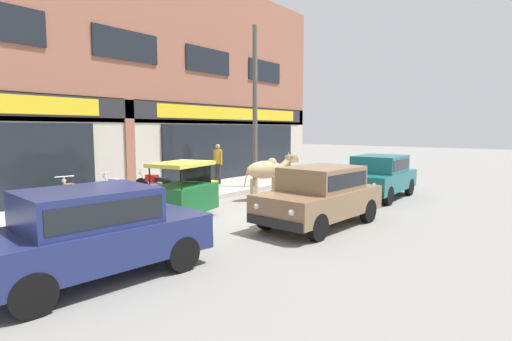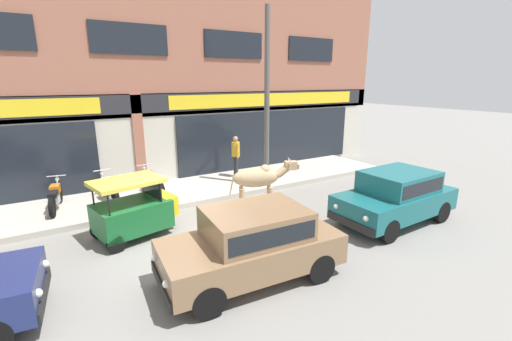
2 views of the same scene
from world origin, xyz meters
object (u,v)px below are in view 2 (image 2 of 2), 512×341
object	(u,v)px
auto_rickshaw	(135,212)
motorcycle_2	(152,182)
motorcycle_1	(109,189)
pedestrian	(236,152)
car_1	(396,194)
motorcycle_0	(55,197)
cow	(259,178)
car_2	(253,241)
utility_pole	(267,100)

from	to	relation	value
auto_rickshaw	motorcycle_2	world-z (taller)	auto_rickshaw
motorcycle_1	pedestrian	size ratio (longest dim) A/B	1.13
car_1	motorcycle_0	bearing A→B (deg)	145.19
cow	motorcycle_2	xyz separation A→B (m)	(-2.50, 2.76, -0.45)
auto_rickshaw	motorcycle_0	world-z (taller)	auto_rickshaw
car_2	car_1	bearing A→B (deg)	4.04
cow	pedestrian	size ratio (longest dim) A/B	1.28
motorcycle_0	motorcycle_1	size ratio (longest dim) A/B	0.99
motorcycle_0	motorcycle_1	xyz separation A→B (m)	(1.46, 0.00, 0.00)
car_2	auto_rickshaw	xyz separation A→B (m)	(-1.53, 3.21, -0.15)
motorcycle_0	utility_pole	size ratio (longest dim) A/B	0.30
motorcycle_0	car_2	bearing A→B (deg)	-61.63
car_1	cow	bearing A→B (deg)	133.55
cow	motorcycle_2	distance (m)	3.75
motorcycle_0	pedestrian	bearing A→B (deg)	3.26
car_1	auto_rickshaw	world-z (taller)	auto_rickshaw
pedestrian	car_1	bearing A→B (deg)	-72.93
auto_rickshaw	pedestrian	xyz separation A→B (m)	(4.53, 3.05, 0.50)
cow	motorcycle_2	world-z (taller)	cow
motorcycle_2	utility_pole	size ratio (longest dim) A/B	0.30
car_2	motorcycle_2	xyz separation A→B (m)	(-0.37, 5.93, -0.26)
utility_pole	motorcycle_2	bearing A→B (deg)	161.72
pedestrian	utility_pole	world-z (taller)	utility_pole
motorcycle_1	pedestrian	distance (m)	4.77
car_1	auto_rickshaw	xyz separation A→B (m)	(-6.35, 2.87, -0.15)
cow	pedestrian	distance (m)	3.22
cow	car_2	bearing A→B (deg)	-123.98
motorcycle_2	utility_pole	xyz separation A→B (m)	(3.76, -1.24, 2.63)
auto_rickshaw	motorcycle_1	bearing A→B (deg)	94.10
car_1	motorcycle_2	distance (m)	7.62
motorcycle_1	pedestrian	xyz separation A→B (m)	(4.72, 0.35, 0.60)
car_2	motorcycle_2	distance (m)	5.94
motorcycle_1	car_1	bearing A→B (deg)	-40.41
pedestrian	utility_pole	distance (m)	2.60
auto_rickshaw	cow	bearing A→B (deg)	-0.70
car_1	pedestrian	xyz separation A→B (m)	(-1.82, 5.92, 0.34)
auto_rickshaw	motorcycle_2	bearing A→B (deg)	66.83
car_1	pedestrian	size ratio (longest dim) A/B	2.28
motorcycle_0	motorcycle_1	bearing A→B (deg)	0.10
utility_pole	motorcycle_1	bearing A→B (deg)	166.53
motorcycle_1	motorcycle_2	xyz separation A→B (m)	(1.36, 0.02, 0.00)
motorcycle_2	motorcycle_1	bearing A→B (deg)	-179.30
cow	utility_pole	bearing A→B (deg)	50.25
motorcycle_1	motorcycle_2	world-z (taller)	same
car_2	motorcycle_0	bearing A→B (deg)	118.37
auto_rickshaw	utility_pole	world-z (taller)	utility_pole
car_2	motorcycle_1	xyz separation A→B (m)	(-1.72, 5.91, -0.26)
auto_rickshaw	motorcycle_1	world-z (taller)	auto_rickshaw
motorcycle_2	utility_pole	world-z (taller)	utility_pole
motorcycle_0	utility_pole	world-z (taller)	utility_pole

